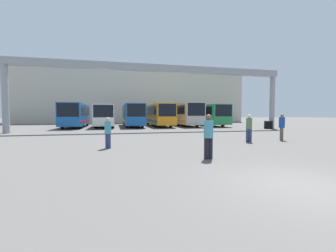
{
  "coord_description": "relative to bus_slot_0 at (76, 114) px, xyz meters",
  "views": [
    {
      "loc": [
        -4.58,
        -4.54,
        1.81
      ],
      "look_at": [
        2.0,
        22.63,
        0.3
      ],
      "focal_mm": 24.0,
      "sensor_mm": 36.0,
      "label": 1
    }
  ],
  "objects": [
    {
      "name": "bus_slot_2",
      "position": [
        7.67,
        0.3,
        0.0
      ],
      "size": [
        2.44,
        11.49,
        3.13
      ],
      "color": "#1959A5",
      "rests_on": "ground"
    },
    {
      "name": "ground_plane",
      "position": [
        9.59,
        -28.05,
        -1.81
      ],
      "size": [
        200.0,
        200.0,
        0.0
      ],
      "primitive_type": "plane",
      "color": "#514F4C"
    },
    {
      "name": "pedestrian_near_center",
      "position": [
        8.69,
        -24.27,
        -0.86
      ],
      "size": [
        0.37,
        0.37,
        1.79
      ],
      "rotation": [
        0.0,
        0.0,
        0.07
      ],
      "color": "black",
      "rests_on": "ground"
    },
    {
      "name": "bus_slot_4",
      "position": [
        15.34,
        0.63,
        0.11
      ],
      "size": [
        2.6,
        12.15,
        3.33
      ],
      "color": "beige",
      "rests_on": "ground"
    },
    {
      "name": "bus_slot_1",
      "position": [
        3.83,
        -0.43,
        -0.09
      ],
      "size": [
        2.5,
        10.02,
        2.97
      ],
      "color": "silver",
      "rests_on": "ground"
    },
    {
      "name": "pedestrian_mid_right",
      "position": [
        4.7,
        -20.46,
        -0.94
      ],
      "size": [
        0.34,
        0.34,
        1.63
      ],
      "rotation": [
        0.0,
        0.0,
        2.33
      ],
      "color": "navy",
      "rests_on": "ground"
    },
    {
      "name": "overhead_gantry",
      "position": [
        9.59,
        -8.76,
        4.11
      ],
      "size": [
        29.28,
        0.8,
        7.03
      ],
      "color": "gray",
      "rests_on": "ground"
    },
    {
      "name": "building_backdrop",
      "position": [
        9.59,
        18.33,
        3.96
      ],
      "size": [
        46.35,
        12.0,
        11.53
      ],
      "color": "#B7B2A3",
      "rests_on": "ground"
    },
    {
      "name": "tire_stack",
      "position": [
        23.38,
        -8.87,
        -1.33
      ],
      "size": [
        1.04,
        1.04,
        0.96
      ],
      "color": "black",
      "rests_on": "ground"
    },
    {
      "name": "bus_slot_5",
      "position": [
        19.17,
        0.07,
        0.0
      ],
      "size": [
        2.62,
        11.02,
        3.14
      ],
      "color": "#268C4C",
      "rests_on": "ground"
    },
    {
      "name": "bus_slot_0",
      "position": [
        0.0,
        0.0,
        0.0
      ],
      "size": [
        2.58,
        10.89,
        3.14
      ],
      "color": "#1959A5",
      "rests_on": "ground"
    },
    {
      "name": "pedestrian_near_left",
      "position": [
        13.43,
        -19.88,
        -0.87
      ],
      "size": [
        0.37,
        0.37,
        1.77
      ],
      "rotation": [
        0.0,
        0.0,
        2.51
      ],
      "color": "navy",
      "rests_on": "ground"
    },
    {
      "name": "bus_slot_3",
      "position": [
        11.5,
        0.4,
        0.02
      ],
      "size": [
        2.51,
        11.69,
        3.18
      ],
      "color": "orange",
      "rests_on": "ground"
    },
    {
      "name": "pedestrian_near_right",
      "position": [
        16.19,
        -19.53,
        -0.84
      ],
      "size": [
        0.38,
        0.38,
        1.82
      ],
      "rotation": [
        0.0,
        0.0,
        1.02
      ],
      "color": "brown",
      "rests_on": "ground"
    }
  ]
}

